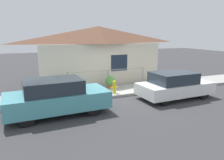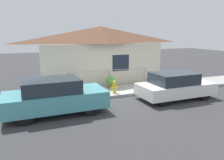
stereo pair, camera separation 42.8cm
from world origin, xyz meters
TOP-DOWN VIEW (x-y plane):
  - ground_plane at (0.00, 0.00)m, footprint 60.00×60.00m
  - sidewalk at (0.00, 1.04)m, footprint 24.00×2.09m
  - house at (0.00, 3.40)m, footprint 8.08×2.23m
  - fence at (0.00, 1.94)m, footprint 4.90×0.10m
  - car_left at (-3.50, -1.17)m, footprint 4.17×1.93m
  - car_right at (2.43, -1.17)m, footprint 3.90×1.89m
  - fire_hydrant at (-0.24, 0.43)m, footprint 0.40×0.18m
  - potted_plant_near_hydrant at (-0.02, 1.57)m, footprint 0.58×0.58m
  - potted_plant_by_fence at (-2.94, 1.52)m, footprint 0.53×0.53m

SIDE VIEW (x-z plane):
  - ground_plane at x=0.00m, z-range 0.00..0.00m
  - sidewalk at x=0.00m, z-range 0.00..0.14m
  - potted_plant_by_fence at x=-2.94m, z-range 0.17..0.78m
  - fire_hydrant at x=-0.24m, z-range 0.16..0.84m
  - potted_plant_near_hydrant at x=-0.02m, z-range 0.18..0.89m
  - car_right at x=2.43m, z-range 0.00..1.35m
  - fence at x=0.00m, z-range 0.20..1.24m
  - car_left at x=-3.50m, z-range 0.00..1.49m
  - house at x=0.00m, z-range 1.11..4.83m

